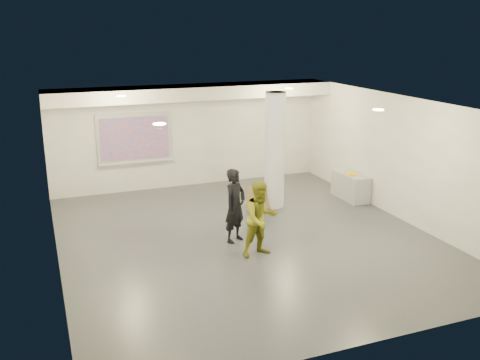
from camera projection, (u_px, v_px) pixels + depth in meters
name	position (u px, v px, depth m)	size (l,w,h in m)	color
floor	(246.00, 238.00, 11.97)	(8.00, 9.00, 0.01)	#34363B
ceiling	(247.00, 104.00, 11.14)	(8.00, 9.00, 0.01)	white
wall_back	(189.00, 135.00, 15.58)	(8.00, 0.01, 3.00)	silver
wall_front	(366.00, 253.00, 7.52)	(8.00, 0.01, 3.00)	silver
wall_left	(52.00, 194.00, 10.16)	(0.01, 9.00, 3.00)	silver
wall_right	(400.00, 158.00, 12.94)	(0.01, 9.00, 3.00)	silver
soffit_band	(194.00, 92.00, 14.72)	(8.00, 1.10, 0.36)	silver
downlight_nw	(121.00, 96.00, 12.62)	(0.22, 0.22, 0.02)	#FAC584
downlight_ne	(289.00, 89.00, 14.14)	(0.22, 0.22, 0.02)	#FAC584
downlight_sw	(159.00, 124.00, 9.03)	(0.22, 0.22, 0.02)	#FAC584
downlight_se	(378.00, 110.00, 10.56)	(0.22, 0.22, 0.02)	#FAC584
column	(275.00, 151.00, 13.68)	(0.52, 0.52, 3.00)	white
projection_screen	(135.00, 139.00, 14.98)	(2.10, 0.13, 1.42)	silver
credenza	(350.00, 186.00, 14.62)	(0.51, 1.22, 0.71)	#9A9C9F
postit_pad	(351.00, 174.00, 14.40)	(0.25, 0.34, 0.03)	yellow
cardboard_back	(256.00, 199.00, 13.75)	(0.54, 0.05, 0.59)	olive
cardboard_front	(265.00, 197.00, 13.85)	(0.57, 0.06, 0.63)	olive
woman	(235.00, 206.00, 11.59)	(0.60, 0.39, 1.64)	black
man	(261.00, 219.00, 10.88)	(0.77, 0.60, 1.59)	olive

